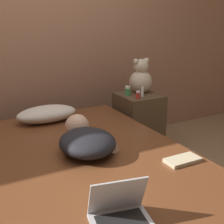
# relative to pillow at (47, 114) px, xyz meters

# --- Properties ---
(ground_plane) EXTENTS (12.00, 12.00, 0.00)m
(ground_plane) POSITION_rel_pillow_xyz_m (0.05, -0.79, -0.56)
(ground_plane) COLOR #937551
(wall_back) EXTENTS (8.00, 0.06, 2.60)m
(wall_back) POSITION_rel_pillow_xyz_m (0.05, 0.53, 0.74)
(wall_back) COLOR #996B51
(wall_back) RESTS_ON ground_plane
(bed) EXTENTS (1.37, 2.08, 0.49)m
(bed) POSITION_rel_pillow_xyz_m (0.05, -0.79, -0.32)
(bed) COLOR #2D2319
(bed) RESTS_ON ground_plane
(nightstand) EXTENTS (0.41, 0.44, 0.62)m
(nightstand) POSITION_rel_pillow_xyz_m (1.00, 0.02, -0.25)
(nightstand) COLOR brown
(nightstand) RESTS_ON ground_plane
(pillow) EXTENTS (0.54, 0.28, 0.14)m
(pillow) POSITION_rel_pillow_xyz_m (0.00, 0.00, 0.00)
(pillow) COLOR beige
(pillow) RESTS_ON bed
(person_lying) EXTENTS (0.45, 0.65, 0.19)m
(person_lying) POSITION_rel_pillow_xyz_m (0.06, -0.73, 0.01)
(person_lying) COLOR black
(person_lying) RESTS_ON bed
(laptop) EXTENTS (0.32, 0.27, 0.22)m
(laptop) POSITION_rel_pillow_xyz_m (-0.13, -1.55, -0.02)
(laptop) COLOR silver
(laptop) RESTS_ON bed
(teddy_bear) EXTENTS (0.24, 0.24, 0.37)m
(teddy_bear) POSITION_rel_pillow_xyz_m (1.06, 0.08, 0.21)
(teddy_bear) COLOR beige
(teddy_bear) RESTS_ON nightstand
(bottle_red) EXTENTS (0.04, 0.04, 0.08)m
(bottle_red) POSITION_rel_pillow_xyz_m (0.89, -0.12, 0.09)
(bottle_red) COLOR #B72D2D
(bottle_red) RESTS_ON nightstand
(bottle_green) EXTENTS (0.06, 0.06, 0.10)m
(bottle_green) POSITION_rel_pillow_xyz_m (0.86, 0.03, 0.10)
(bottle_green) COLOR #3D8E4C
(bottle_green) RESTS_ON nightstand
(bottle_white) EXTENTS (0.03, 0.03, 0.10)m
(bottle_white) POSITION_rel_pillow_xyz_m (0.98, -0.07, 0.10)
(bottle_white) COLOR white
(bottle_white) RESTS_ON nightstand
(book) EXTENTS (0.24, 0.12, 0.02)m
(book) POSITION_rel_pillow_xyz_m (0.54, -1.21, -0.06)
(book) COLOR #C6B793
(book) RESTS_ON bed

